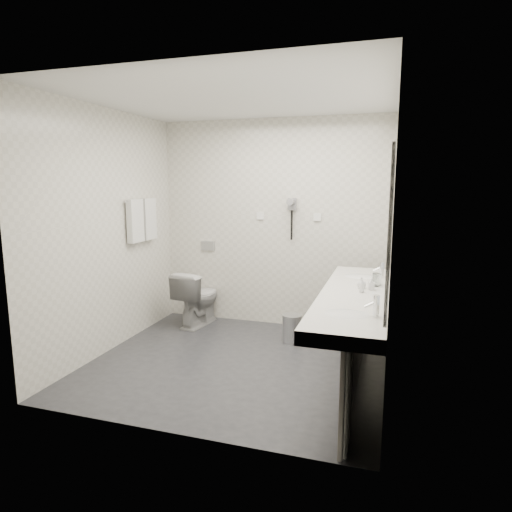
% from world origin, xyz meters
% --- Properties ---
extents(floor, '(2.80, 2.80, 0.00)m').
position_xyz_m(floor, '(0.00, 0.00, 0.00)').
color(floor, '#292A2F').
rests_on(floor, ground).
extents(ceiling, '(2.80, 2.80, 0.00)m').
position_xyz_m(ceiling, '(0.00, 0.00, 2.50)').
color(ceiling, silver).
rests_on(ceiling, wall_back).
extents(wall_back, '(2.80, 0.00, 2.80)m').
position_xyz_m(wall_back, '(0.00, 1.30, 1.25)').
color(wall_back, silver).
rests_on(wall_back, floor).
extents(wall_front, '(2.80, 0.00, 2.80)m').
position_xyz_m(wall_front, '(0.00, -1.30, 1.25)').
color(wall_front, silver).
rests_on(wall_front, floor).
extents(wall_left, '(0.00, 2.60, 2.60)m').
position_xyz_m(wall_left, '(-1.40, 0.00, 1.25)').
color(wall_left, silver).
rests_on(wall_left, floor).
extents(wall_right, '(0.00, 2.60, 2.60)m').
position_xyz_m(wall_right, '(1.40, 0.00, 1.25)').
color(wall_right, silver).
rests_on(wall_right, floor).
extents(vanity_counter, '(0.55, 2.20, 0.10)m').
position_xyz_m(vanity_counter, '(1.12, -0.20, 0.80)').
color(vanity_counter, silver).
rests_on(vanity_counter, floor).
extents(vanity_panel, '(0.03, 2.15, 0.75)m').
position_xyz_m(vanity_panel, '(1.15, -0.20, 0.38)').
color(vanity_panel, gray).
rests_on(vanity_panel, floor).
extents(vanity_post_near, '(0.06, 0.06, 0.75)m').
position_xyz_m(vanity_post_near, '(1.18, -1.24, 0.38)').
color(vanity_post_near, silver).
rests_on(vanity_post_near, floor).
extents(vanity_post_far, '(0.06, 0.06, 0.75)m').
position_xyz_m(vanity_post_far, '(1.18, 0.84, 0.38)').
color(vanity_post_far, silver).
rests_on(vanity_post_far, floor).
extents(mirror, '(0.02, 2.20, 1.05)m').
position_xyz_m(mirror, '(1.39, -0.20, 1.45)').
color(mirror, '#B2BCC6').
rests_on(mirror, wall_right).
extents(basin_near, '(0.40, 0.31, 0.05)m').
position_xyz_m(basin_near, '(1.12, -0.85, 0.83)').
color(basin_near, white).
rests_on(basin_near, vanity_counter).
extents(basin_far, '(0.40, 0.31, 0.05)m').
position_xyz_m(basin_far, '(1.12, 0.45, 0.83)').
color(basin_far, white).
rests_on(basin_far, vanity_counter).
extents(faucet_near, '(0.04, 0.04, 0.15)m').
position_xyz_m(faucet_near, '(1.32, -0.85, 0.92)').
color(faucet_near, silver).
rests_on(faucet_near, vanity_counter).
extents(faucet_far, '(0.04, 0.04, 0.15)m').
position_xyz_m(faucet_far, '(1.32, 0.45, 0.92)').
color(faucet_far, silver).
rests_on(faucet_far, vanity_counter).
extents(soap_bottle_a, '(0.06, 0.06, 0.10)m').
position_xyz_m(soap_bottle_a, '(1.25, -0.09, 0.90)').
color(soap_bottle_a, silver).
rests_on(soap_bottle_a, vanity_counter).
extents(soap_bottle_b, '(0.11, 0.11, 0.10)m').
position_xyz_m(soap_bottle_b, '(1.17, -0.05, 0.90)').
color(soap_bottle_b, silver).
rests_on(soap_bottle_b, vanity_counter).
extents(soap_bottle_c, '(0.05, 0.05, 0.11)m').
position_xyz_m(soap_bottle_c, '(1.18, -0.20, 0.91)').
color(soap_bottle_c, silver).
rests_on(soap_bottle_c, vanity_counter).
extents(glass_left, '(0.07, 0.07, 0.12)m').
position_xyz_m(glass_left, '(1.28, 0.06, 0.91)').
color(glass_left, silver).
rests_on(glass_left, vanity_counter).
extents(glass_right, '(0.07, 0.07, 0.10)m').
position_xyz_m(glass_right, '(1.30, 0.12, 0.90)').
color(glass_right, silver).
rests_on(glass_right, vanity_counter).
extents(toilet, '(0.48, 0.72, 0.68)m').
position_xyz_m(toilet, '(-0.86, 0.98, 0.34)').
color(toilet, white).
rests_on(toilet, floor).
extents(flush_plate, '(0.18, 0.02, 0.12)m').
position_xyz_m(flush_plate, '(-0.85, 1.29, 0.95)').
color(flush_plate, '#B2B5BA').
rests_on(flush_plate, wall_back).
extents(pedal_bin, '(0.25, 0.25, 0.30)m').
position_xyz_m(pedal_bin, '(0.39, 0.71, 0.15)').
color(pedal_bin, '#B2B5BA').
rests_on(pedal_bin, floor).
extents(bin_lid, '(0.21, 0.21, 0.02)m').
position_xyz_m(bin_lid, '(0.39, 0.71, 0.31)').
color(bin_lid, '#B2B5BA').
rests_on(bin_lid, pedal_bin).
extents(towel_rail, '(0.02, 0.62, 0.02)m').
position_xyz_m(towel_rail, '(-1.35, 0.55, 1.55)').
color(towel_rail, silver).
rests_on(towel_rail, wall_left).
extents(towel_near, '(0.07, 0.24, 0.48)m').
position_xyz_m(towel_near, '(-1.34, 0.41, 1.33)').
color(towel_near, silver).
rests_on(towel_near, towel_rail).
extents(towel_far, '(0.07, 0.24, 0.48)m').
position_xyz_m(towel_far, '(-1.34, 0.69, 1.33)').
color(towel_far, silver).
rests_on(towel_far, towel_rail).
extents(dryer_cradle, '(0.10, 0.04, 0.14)m').
position_xyz_m(dryer_cradle, '(0.25, 1.27, 1.50)').
color(dryer_cradle, gray).
rests_on(dryer_cradle, wall_back).
extents(dryer_barrel, '(0.08, 0.14, 0.08)m').
position_xyz_m(dryer_barrel, '(0.25, 1.20, 1.53)').
color(dryer_barrel, gray).
rests_on(dryer_barrel, dryer_cradle).
extents(dryer_cord, '(0.02, 0.02, 0.35)m').
position_xyz_m(dryer_cord, '(0.25, 1.26, 1.25)').
color(dryer_cord, black).
rests_on(dryer_cord, dryer_cradle).
extents(switch_plate_a, '(0.09, 0.02, 0.09)m').
position_xyz_m(switch_plate_a, '(-0.15, 1.29, 1.35)').
color(switch_plate_a, white).
rests_on(switch_plate_a, wall_back).
extents(switch_plate_b, '(0.09, 0.02, 0.09)m').
position_xyz_m(switch_plate_b, '(0.55, 1.29, 1.35)').
color(switch_plate_b, white).
rests_on(switch_plate_b, wall_back).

